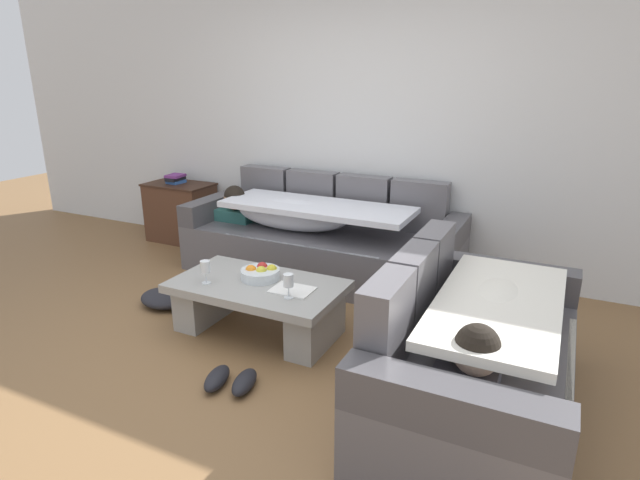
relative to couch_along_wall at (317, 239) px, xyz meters
The scene contains 13 objects.
ground_plane 1.68m from the couch_along_wall, 81.08° to the right, with size 14.00×14.00×0.00m, color brown.
back_wall 1.18m from the couch_along_wall, 64.05° to the left, with size 9.00×0.10×2.70m, color silver.
couch_along_wall is the anchor object (origin of this frame).
couch_near_window 2.23m from the couch_along_wall, 41.28° to the right, with size 0.92×1.70×0.88m.
coffee_table 1.22m from the couch_along_wall, 83.77° to the right, with size 1.20×0.68×0.38m.
fruit_bowl 1.14m from the couch_along_wall, 84.40° to the right, with size 0.28×0.28×0.10m.
wine_glass_near_left 1.40m from the couch_along_wall, 97.62° to the right, with size 0.07×0.07×0.17m.
wine_glass_near_right 1.42m from the couch_along_wall, 71.19° to the right, with size 0.07×0.07×0.17m.
open_magazine 1.29m from the couch_along_wall, 71.07° to the right, with size 0.28×0.21×0.01m, color white.
side_cabinet 1.80m from the couch_along_wall, behind, with size 0.72×0.44×0.64m.
book_stack_on_cabinet 1.87m from the couch_along_wall, behind, with size 0.17×0.22×0.10m.
pair_of_shoes 1.93m from the couch_along_wall, 79.26° to the right, with size 0.35×0.33×0.09m.
crumpled_garment 1.44m from the couch_along_wall, 124.11° to the right, with size 0.40×0.32×0.12m, color #232328.
Camera 1 is at (1.75, -2.40, 1.79)m, focal length 28.99 mm.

